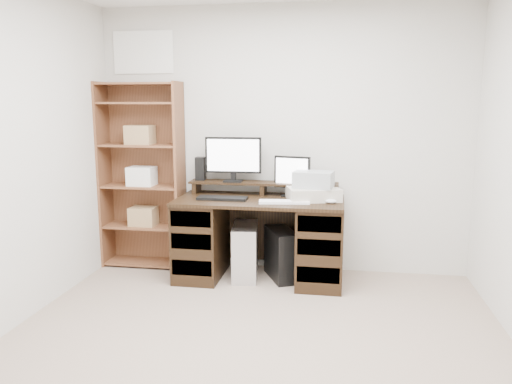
% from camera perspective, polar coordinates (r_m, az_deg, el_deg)
% --- Properties ---
extents(room, '(3.54, 4.04, 2.54)m').
position_cam_1_polar(room, '(2.80, -1.65, 2.80)').
color(room, gray).
rests_on(room, ground).
extents(desk, '(1.50, 0.70, 0.75)m').
position_cam_1_polar(desk, '(4.58, 0.44, -5.20)').
color(desk, black).
rests_on(desk, ground).
extents(riser_shelf, '(1.40, 0.22, 0.12)m').
position_cam_1_polar(riser_shelf, '(4.68, 0.84, 0.83)').
color(riser_shelf, black).
rests_on(riser_shelf, desk).
extents(monitor_wide, '(0.53, 0.14, 0.42)m').
position_cam_1_polar(monitor_wide, '(4.68, -2.62, 4.03)').
color(monitor_wide, black).
rests_on(monitor_wide, riser_shelf).
extents(monitor_small, '(0.34, 0.16, 0.37)m').
position_cam_1_polar(monitor_small, '(4.60, 4.14, 2.00)').
color(monitor_small, black).
rests_on(monitor_small, desk).
extents(speaker, '(0.09, 0.09, 0.22)m').
position_cam_1_polar(speaker, '(4.81, -6.35, 2.68)').
color(speaker, black).
rests_on(speaker, riser_shelf).
extents(keyboard_black, '(0.45, 0.15, 0.02)m').
position_cam_1_polar(keyboard_black, '(4.47, -3.87, -0.72)').
color(keyboard_black, black).
rests_on(keyboard_black, desk).
extents(keyboard_white, '(0.45, 0.18, 0.02)m').
position_cam_1_polar(keyboard_white, '(4.32, 3.24, -1.13)').
color(keyboard_white, white).
rests_on(keyboard_white, desk).
extents(mouse, '(0.10, 0.08, 0.04)m').
position_cam_1_polar(mouse, '(4.33, 8.57, -1.06)').
color(mouse, silver).
rests_on(mouse, desk).
extents(printer, '(0.52, 0.45, 0.11)m').
position_cam_1_polar(printer, '(4.47, 6.57, -0.19)').
color(printer, '#B5AD9E').
rests_on(printer, desk).
extents(basket, '(0.37, 0.29, 0.14)m').
position_cam_1_polar(basket, '(4.45, 6.60, 1.43)').
color(basket, '#9DA3A7').
rests_on(basket, printer).
extents(tower_silver, '(0.28, 0.52, 0.49)m').
position_cam_1_polar(tower_silver, '(4.66, -1.26, -6.75)').
color(tower_silver, silver).
rests_on(tower_silver, ground).
extents(tower_black, '(0.37, 0.50, 0.46)m').
position_cam_1_polar(tower_black, '(4.63, 2.91, -7.10)').
color(tower_black, black).
rests_on(tower_black, ground).
extents(bookshelf, '(0.80, 0.30, 1.80)m').
position_cam_1_polar(bookshelf, '(4.99, -12.82, 2.03)').
color(bookshelf, brown).
rests_on(bookshelf, ground).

